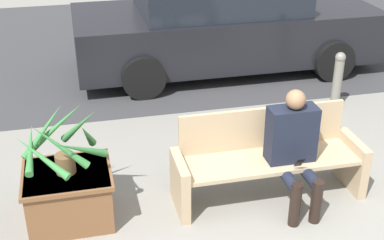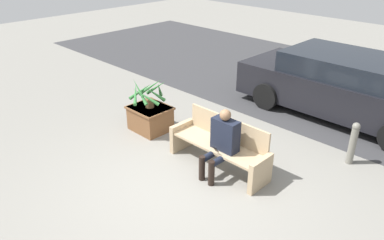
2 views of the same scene
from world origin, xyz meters
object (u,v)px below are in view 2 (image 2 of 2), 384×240
Objects in this scene: bollard_post at (353,142)px; person_seated at (222,140)px; parked_car at (345,86)px; bench at (220,145)px; potted_plant at (148,93)px; planter_box at (150,117)px.

person_seated is at bearing -127.34° from bollard_post.
parked_car reaches higher than bollard_post.
person_seated reaches higher than bench.
person_seated is 1.45× the size of potted_plant.
potted_plant is (-2.10, 0.20, 0.17)m from person_seated.
bench is at bearing -99.18° from parked_car.
bollard_post is at bearing -60.60° from parked_car.
person_seated is at bearing -95.95° from parked_car.
bench is at bearing -133.73° from bollard_post.
potted_plant reaches higher than bench.
bollard_post is at bearing 25.11° from planter_box.
person_seated is at bearing -5.37° from potted_plant.
bench is 1.91m from planter_box.
bench is 1.96m from potted_plant.
parked_car reaches higher than potted_plant.
bollard_post is (1.40, 1.84, -0.22)m from person_seated.
potted_plant is (-0.02, -0.01, 0.53)m from planter_box.
person_seated reaches higher than bollard_post.
planter_box is (-1.90, 0.02, -0.13)m from bench.
parked_car is (0.38, 3.66, 0.05)m from person_seated.
person_seated is 2.12m from planter_box.
potted_plant is 0.17× the size of parked_car.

